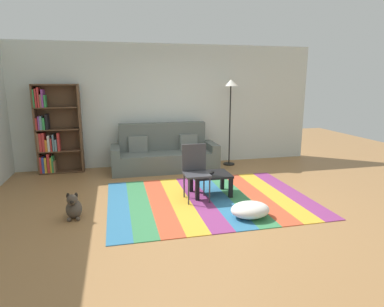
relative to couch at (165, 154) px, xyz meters
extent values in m
plane|color=#9E7042|center=(0.21, -2.02, -0.34)|extent=(14.00, 14.00, 0.00)
cube|color=silver|center=(0.21, 0.53, 1.01)|extent=(6.80, 0.10, 2.70)
cube|color=teal|center=(-1.03, -2.03, -0.33)|extent=(0.32, 2.47, 0.01)
cube|color=#387F4C|center=(-0.71, -2.03, -0.33)|extent=(0.32, 2.47, 0.01)
cube|color=#C64C2D|center=(-0.38, -2.03, -0.33)|extent=(0.32, 2.47, 0.01)
cube|color=gold|center=(-0.06, -2.03, -0.33)|extent=(0.32, 2.47, 0.01)
cube|color=#843370|center=(0.27, -2.03, -0.33)|extent=(0.32, 2.47, 0.01)
cube|color=teal|center=(0.59, -2.03, -0.33)|extent=(0.32, 2.47, 0.01)
cube|color=#387F4C|center=(0.92, -2.03, -0.33)|extent=(0.32, 2.47, 0.01)
cube|color=#C64C2D|center=(1.24, -2.03, -0.33)|extent=(0.32, 2.47, 0.01)
cube|color=gold|center=(1.56, -2.03, -0.33)|extent=(0.32, 2.47, 0.01)
cube|color=#843370|center=(1.89, -2.03, -0.33)|extent=(0.32, 2.47, 0.01)
cube|color=#59605B|center=(0.00, -0.07, -0.14)|extent=(1.90, 0.80, 0.40)
cube|color=#59605B|center=(0.00, 0.23, 0.36)|extent=(1.90, 0.20, 0.60)
cube|color=#59605B|center=(-1.04, -0.07, -0.06)|extent=(0.18, 0.80, 0.56)
cube|color=#59605B|center=(1.04, -0.07, -0.06)|extent=(0.18, 0.80, 0.56)
cube|color=slate|center=(-0.55, 0.11, 0.22)|extent=(0.42, 0.19, 0.36)
cube|color=slate|center=(0.55, 0.11, 0.22)|extent=(0.42, 0.19, 0.36)
cube|color=brown|center=(-2.59, 0.28, 0.58)|extent=(0.04, 0.28, 1.84)
cube|color=brown|center=(-1.73, 0.28, 0.58)|extent=(0.04, 0.28, 1.84)
cube|color=brown|center=(-2.16, 0.41, 0.58)|extent=(0.90, 0.01, 1.84)
cube|color=brown|center=(-2.16, 0.28, -0.32)|extent=(0.86, 0.28, 0.02)
cube|color=brown|center=(-2.16, 0.28, 0.13)|extent=(0.86, 0.28, 0.02)
cube|color=brown|center=(-2.16, 0.28, 0.58)|extent=(0.86, 0.28, 0.02)
cube|color=brown|center=(-2.16, 0.28, 1.04)|extent=(0.86, 0.28, 0.02)
cube|color=brown|center=(-2.16, 0.28, 1.49)|extent=(0.86, 0.28, 0.02)
cube|color=red|center=(-2.55, 0.27, -0.14)|extent=(0.04, 0.24, 0.33)
cube|color=#334CB2|center=(-2.51, 0.24, -0.14)|extent=(0.04, 0.19, 0.33)
cube|color=gold|center=(-2.46, 0.28, -0.15)|extent=(0.04, 0.26, 0.32)
cube|color=red|center=(-2.40, 0.28, -0.11)|extent=(0.05, 0.26, 0.40)
cube|color=gold|center=(-2.36, 0.28, -0.15)|extent=(0.03, 0.26, 0.31)
cube|color=green|center=(-2.33, 0.26, -0.14)|extent=(0.03, 0.22, 0.34)
cube|color=#8C6647|center=(-2.29, 0.25, -0.19)|extent=(0.03, 0.20, 0.24)
cube|color=#8C6647|center=(-2.56, 0.24, 0.33)|extent=(0.03, 0.19, 0.38)
cube|color=red|center=(-2.52, 0.27, 0.33)|extent=(0.05, 0.24, 0.38)
cube|color=red|center=(-2.46, 0.25, 0.34)|extent=(0.05, 0.20, 0.39)
cube|color=orange|center=(-2.41, 0.24, 0.26)|extent=(0.04, 0.18, 0.24)
cube|color=silver|center=(-2.36, 0.26, 0.30)|extent=(0.05, 0.22, 0.32)
cube|color=red|center=(-2.32, 0.24, 0.28)|extent=(0.03, 0.18, 0.26)
cube|color=#668C99|center=(-2.28, 0.28, 0.31)|extent=(0.03, 0.26, 0.34)
cube|color=#668C99|center=(-2.23, 0.24, 0.26)|extent=(0.04, 0.18, 0.24)
cube|color=red|center=(-2.17, 0.23, 0.33)|extent=(0.04, 0.17, 0.37)
cube|color=red|center=(-2.56, 0.27, 0.71)|extent=(0.03, 0.25, 0.24)
cube|color=purple|center=(-2.51, 0.26, 0.73)|extent=(0.03, 0.23, 0.27)
cube|color=#668C99|center=(-2.47, 0.25, 0.73)|extent=(0.04, 0.21, 0.28)
cube|color=green|center=(-2.42, 0.27, 0.71)|extent=(0.05, 0.25, 0.24)
cube|color=black|center=(-2.36, 0.27, 0.75)|extent=(0.05, 0.26, 0.31)
cube|color=green|center=(-2.56, 0.24, 1.22)|extent=(0.03, 0.19, 0.35)
cube|color=red|center=(-2.52, 0.25, 1.23)|extent=(0.03, 0.20, 0.37)
cube|color=red|center=(-2.48, 0.24, 1.24)|extent=(0.03, 0.18, 0.39)
cube|color=#8C6647|center=(-2.44, 0.25, 1.17)|extent=(0.03, 0.20, 0.25)
cube|color=purple|center=(-2.40, 0.27, 1.22)|extent=(0.04, 0.26, 0.35)
cube|color=green|center=(-2.36, 0.24, 1.17)|extent=(0.03, 0.19, 0.24)
cube|color=black|center=(0.51, -1.82, 0.02)|extent=(0.65, 0.52, 0.04)
cube|color=black|center=(0.22, -2.04, -0.16)|extent=(0.06, 0.06, 0.33)
cube|color=black|center=(0.79, -2.04, -0.16)|extent=(0.06, 0.06, 0.33)
cube|color=black|center=(0.22, -1.60, -0.16)|extent=(0.06, 0.06, 0.33)
cube|color=black|center=(0.79, -1.60, -0.16)|extent=(0.06, 0.06, 0.33)
ellipsoid|color=white|center=(0.78, -2.88, -0.21)|extent=(0.56, 0.43, 0.22)
ellipsoid|color=#473D33|center=(-1.64, -2.29, -0.21)|extent=(0.22, 0.30, 0.26)
sphere|color=#473D33|center=(-1.64, -2.39, -0.03)|extent=(0.15, 0.15, 0.15)
ellipsoid|color=black|center=(-1.64, -2.45, -0.04)|extent=(0.06, 0.07, 0.05)
ellipsoid|color=black|center=(-1.69, -2.37, 0.02)|extent=(0.05, 0.04, 0.08)
ellipsoid|color=black|center=(-1.59, -2.37, 0.02)|extent=(0.05, 0.04, 0.08)
sphere|color=#473D33|center=(-1.70, -2.42, -0.31)|extent=(0.06, 0.06, 0.06)
sphere|color=#473D33|center=(-1.58, -2.42, -0.31)|extent=(0.06, 0.06, 0.06)
cylinder|color=black|center=(1.52, 0.08, -0.32)|extent=(0.26, 0.26, 0.02)
cylinder|color=black|center=(1.52, 0.08, 0.57)|extent=(0.03, 0.03, 1.77)
cone|color=white|center=(1.52, 0.08, 1.52)|extent=(0.32, 0.32, 0.14)
cube|color=black|center=(0.53, -1.80, 0.05)|extent=(0.12, 0.15, 0.02)
cube|color=#38383D|center=(0.21, -2.02, 0.10)|extent=(0.40, 0.40, 0.03)
cube|color=#38383D|center=(0.21, -1.84, 0.34)|extent=(0.40, 0.03, 0.44)
cylinder|color=#38383D|center=(0.04, -2.19, -0.12)|extent=(0.02, 0.02, 0.42)
cylinder|color=#38383D|center=(0.38, -2.19, -0.12)|extent=(0.02, 0.02, 0.42)
cylinder|color=#38383D|center=(0.04, -1.85, -0.12)|extent=(0.02, 0.02, 0.42)
cylinder|color=#38383D|center=(0.38, -1.85, -0.12)|extent=(0.02, 0.02, 0.42)
camera|label=1|loc=(-1.01, -6.91, 1.56)|focal=30.65mm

